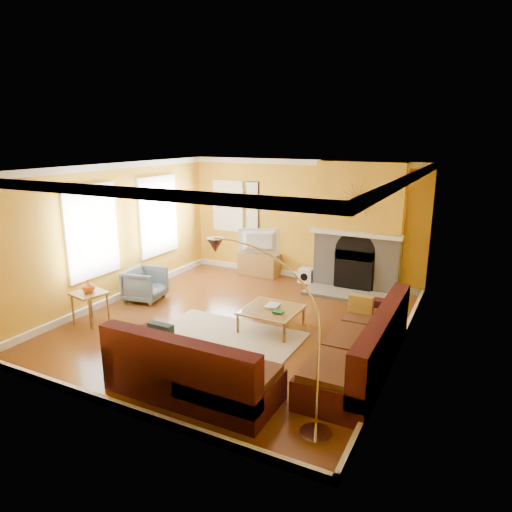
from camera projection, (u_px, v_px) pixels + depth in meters
The scene contains 27 objects.
floor at pixel (238, 323), 8.06m from camera, with size 5.50×6.00×0.02m, color brown.
ceiling at pixel (236, 167), 7.36m from camera, with size 5.50×6.00×0.02m, color white.
wall_back at pixel (302, 220), 10.30m from camera, with size 5.50×0.02×2.70m, color gold.
wall_front at pixel (106, 306), 5.12m from camera, with size 5.50×0.02×2.70m, color gold.
wall_left at pixel (114, 233), 8.92m from camera, with size 0.02×6.00×2.70m, color gold.
wall_right at pixel (406, 270), 6.50m from camera, with size 0.02×6.00×2.70m, color gold.
baseboard at pixel (238, 320), 8.04m from camera, with size 5.50×6.00×0.12m, color white, non-canonical shape.
crown_molding at pixel (236, 171), 7.38m from camera, with size 5.50×6.00×0.12m, color white, non-canonical shape.
window_left_near at pixel (158, 216), 9.98m from camera, with size 0.06×1.22×1.72m, color white.
window_left_far at pixel (91, 232), 8.35m from camera, with size 0.06×1.22×1.72m, color white.
window_back at pixel (228, 206), 11.04m from camera, with size 0.82×0.06×1.22m, color white.
wall_art at pixel (252, 206), 10.75m from camera, with size 0.34×0.04×1.14m, color white.
fireplace at pixel (359, 227), 9.53m from camera, with size 1.80×0.40×2.70m, color gray, non-canonical shape.
mantel at pixel (355, 234), 9.35m from camera, with size 1.92×0.22×0.08m, color white.
hearth at pixel (348, 295), 9.39m from camera, with size 1.80×0.70×0.06m, color gray.
sunburst at pixel (357, 200), 9.18m from camera, with size 0.70×0.04×0.70m, color olive, non-canonical shape.
rug at pixel (221, 340), 7.35m from camera, with size 2.40×1.80×0.02m, color beige.
sectional_sofa at pixel (273, 332), 6.60m from camera, with size 3.23×3.44×0.90m, color #411518, non-canonical shape.
coffee_table at pixel (271, 319), 7.76m from camera, with size 0.94×0.94×0.37m, color white, non-canonical shape.
media_console at pixel (259, 264), 10.77m from camera, with size 0.95×0.43×0.52m, color olive.
tv at pixel (259, 241), 10.63m from camera, with size 1.01×0.13×0.58m, color black.
subwoofer at pixel (307, 275), 10.26m from camera, with size 0.32×0.32×0.32m, color white.
armchair at pixel (145, 284), 9.10m from camera, with size 0.69×0.71×0.65m, color slate.
side_table at pixel (90, 308), 7.99m from camera, with size 0.51×0.51×0.56m, color olive, non-canonical shape.
vase at pixel (88, 286), 7.89m from camera, with size 0.22×0.22×0.23m, color #D25515.
book at pixel (266, 304), 7.85m from camera, with size 0.22×0.30×0.03m, color white.
arc_lamp at pixel (269, 339), 4.99m from camera, with size 1.34×0.36×2.10m, color silver, non-canonical shape.
Camera 1 is at (3.69, -6.52, 3.20)m, focal length 32.00 mm.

